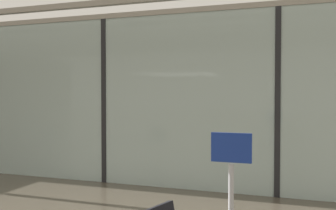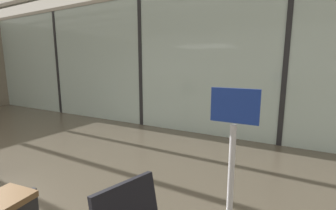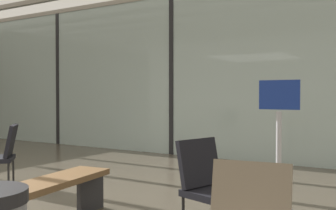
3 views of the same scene
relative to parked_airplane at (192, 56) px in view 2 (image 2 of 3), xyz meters
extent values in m
cube|color=#A3B7B2|center=(0.59, -4.90, -0.38)|extent=(14.00, 0.08, 3.41)
cube|color=black|center=(-2.91, -4.90, -0.38)|extent=(0.10, 0.12, 3.41)
cube|color=black|center=(0.59, -4.90, -0.38)|extent=(0.10, 0.12, 3.41)
cube|color=black|center=(4.09, -4.90, -0.38)|extent=(0.10, 0.12, 3.41)
ellipsoid|color=silver|center=(0.30, 0.00, 0.00)|extent=(11.78, 4.16, 4.16)
sphere|color=#9D9DA0|center=(-5.12, 0.00, 0.00)|extent=(2.29, 2.29, 2.29)
sphere|color=black|center=(-2.94, -1.91, 0.31)|extent=(0.28, 0.28, 0.28)
sphere|color=black|center=(-2.04, -1.91, 0.31)|extent=(0.28, 0.28, 0.28)
sphere|color=black|center=(-1.14, -1.91, 0.31)|extent=(0.28, 0.28, 0.28)
sphere|color=black|center=(-0.24, -1.91, 0.31)|extent=(0.28, 0.28, 0.28)
cylinder|color=#B2B2B7|center=(3.81, -7.96, -1.53)|extent=(0.06, 0.06, 1.10)
cube|color=navy|center=(3.81, -7.96, -0.80)|extent=(0.44, 0.03, 0.32)
camera|label=1|loc=(4.57, -12.12, -0.21)|focal=41.53mm
camera|label=2|loc=(4.27, -10.05, -0.44)|focal=24.37mm
camera|label=3|loc=(5.07, -12.24, -0.81)|focal=42.46mm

